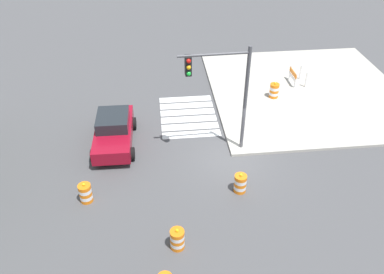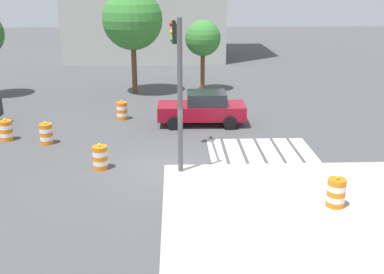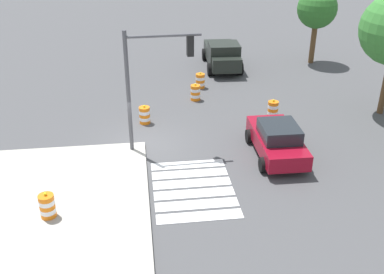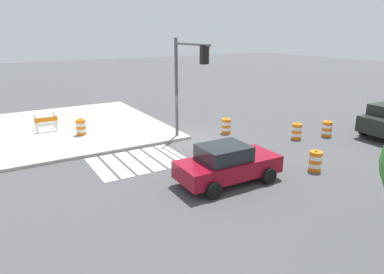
{
  "view_description": "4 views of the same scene",
  "coord_description": "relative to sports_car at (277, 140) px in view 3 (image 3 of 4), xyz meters",
  "views": [
    {
      "loc": [
        -14.89,
        3.59,
        12.39
      ],
      "look_at": [
        1.05,
        1.89,
        0.62
      ],
      "focal_mm": 36.31,
      "sensor_mm": 36.0,
      "label": 1
    },
    {
      "loc": [
        0.42,
        -16.58,
        6.74
      ],
      "look_at": [
        1.11,
        1.94,
        0.62
      ],
      "focal_mm": 43.79,
      "sensor_mm": 36.0,
      "label": 2
    },
    {
      "loc": [
        19.31,
        -0.19,
        10.25
      ],
      "look_at": [
        1.72,
        2.04,
        1.16
      ],
      "focal_mm": 42.79,
      "sensor_mm": 36.0,
      "label": 3
    },
    {
      "loc": [
        9.76,
        16.4,
        6.01
      ],
      "look_at": [
        0.95,
        1.68,
        0.71
      ],
      "focal_mm": 32.3,
      "sensor_mm": 36.0,
      "label": 4
    }
  ],
  "objects": [
    {
      "name": "ground_plane",
      "position": [
        -1.79,
        -5.88,
        -0.81
      ],
      "size": [
        120.0,
        120.0,
        0.0
      ],
      "primitive_type": "plane",
      "color": "#474749"
    },
    {
      "name": "crosswalk_stripes",
      "position": [
        2.21,
        -4.08,
        -0.8
      ],
      "size": [
        4.35,
        3.2,
        0.02
      ],
      "color": "silver",
      "rests_on": "ground"
    },
    {
      "name": "sports_car",
      "position": [
        0.0,
        0.0,
        0.0
      ],
      "size": [
        4.33,
        2.2,
        1.63
      ],
      "color": "maroon",
      "rests_on": "ground"
    },
    {
      "name": "pickup_truck",
      "position": [
        -12.44,
        -0.15,
        0.16
      ],
      "size": [
        5.23,
        2.52,
        1.92
      ],
      "color": "black",
      "rests_on": "ground"
    },
    {
      "name": "traffic_barrel_near_corner",
      "position": [
        -4.22,
        -5.79,
        -0.36
      ],
      "size": [
        0.56,
        0.56,
        1.02
      ],
      "color": "orange",
      "rests_on": "ground"
    },
    {
      "name": "traffic_barrel_crosswalk_end",
      "position": [
        -8.94,
        -2.2,
        -0.36
      ],
      "size": [
        0.56,
        0.56,
        1.02
      ],
      "color": "orange",
      "rests_on": "ground"
    },
    {
      "name": "traffic_barrel_median_near",
      "position": [
        -4.11,
        1.03,
        -0.36
      ],
      "size": [
        0.56,
        0.56,
        1.02
      ],
      "color": "orange",
      "rests_on": "ground"
    },
    {
      "name": "traffic_barrel_median_far",
      "position": [
        -7.02,
        -2.76,
        -0.36
      ],
      "size": [
        0.56,
        0.56,
        1.02
      ],
      "color": "orange",
      "rests_on": "ground"
    },
    {
      "name": "traffic_barrel_on_sidewalk",
      "position": [
        3.56,
        -9.52,
        -0.21
      ],
      "size": [
        0.56,
        0.56,
        1.02
      ],
      "color": "orange",
      "rests_on": "sidewalk_corner"
    },
    {
      "name": "traffic_light_pole",
      "position": [
        -1.23,
        -5.35,
        3.1
      ],
      "size": [
        0.47,
        3.29,
        5.5
      ],
      "color": "#4C4C51",
      "rests_on": "sidewalk_corner"
    },
    {
      "name": "street_tree_streetside_mid",
      "position": [
        -12.94,
        6.43,
        2.98
      ],
      "size": [
        2.73,
        2.73,
        5.21
      ],
      "color": "brown",
      "rests_on": "ground"
    }
  ]
}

